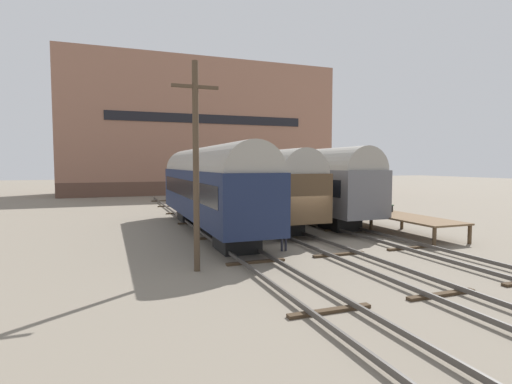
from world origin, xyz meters
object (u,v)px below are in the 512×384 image
(train_car_navy, at_px, (209,184))
(utility_pole, at_px, (196,163))
(bench, at_px, (383,204))
(train_car_brown, at_px, (250,182))
(train_car_grey, at_px, (299,180))
(person_worker, at_px, (284,231))

(train_car_navy, height_order, utility_pole, utility_pole)
(bench, xyz_separation_m, utility_pole, (-13.48, -6.06, 2.63))
(train_car_brown, relative_size, train_car_grey, 1.03)
(bench, relative_size, person_worker, 0.85)
(train_car_brown, xyz_separation_m, person_worker, (-1.98, -10.53, -1.90))
(utility_pole, bearing_deg, train_car_navy, 73.09)
(train_car_brown, bearing_deg, utility_pole, -117.75)
(train_car_brown, bearing_deg, train_car_grey, -0.28)
(train_car_brown, distance_m, train_car_grey, 4.06)
(train_car_navy, height_order, bench, train_car_navy)
(bench, distance_m, utility_pole, 15.01)
(person_worker, bearing_deg, bench, 24.25)
(train_car_brown, distance_m, utility_pole, 14.33)
(train_car_grey, distance_m, train_car_navy, 9.08)
(train_car_brown, xyz_separation_m, train_car_navy, (-4.05, -4.11, 0.09))
(bench, bearing_deg, train_car_brown, 136.16)
(train_car_navy, bearing_deg, train_car_brown, 45.40)
(train_car_grey, bearing_deg, train_car_navy, -153.22)
(train_car_grey, relative_size, train_car_navy, 1.08)
(train_car_grey, height_order, bench, train_car_grey)
(train_car_navy, bearing_deg, utility_pole, -106.91)
(train_car_brown, bearing_deg, bench, -43.84)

